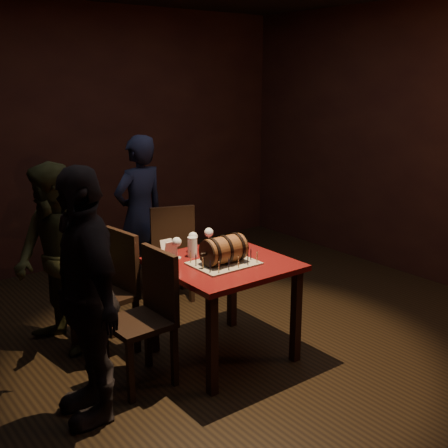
# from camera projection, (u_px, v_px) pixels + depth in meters

# --- Properties ---
(room_shell) EXTENTS (5.04, 5.04, 2.80)m
(room_shell) POSITION_uv_depth(u_px,v_px,m) (228.00, 167.00, 4.16)
(room_shell) COLOR black
(room_shell) RESTS_ON ground
(pub_table) EXTENTS (0.90, 0.90, 0.75)m
(pub_table) POSITION_uv_depth(u_px,v_px,m) (223.00, 276.00, 4.10)
(pub_table) COLOR #4D0C0E
(pub_table) RESTS_ON ground
(cake_board) EXTENTS (0.45, 0.35, 0.01)m
(cake_board) POSITION_uv_depth(u_px,v_px,m) (224.00, 263.00, 4.01)
(cake_board) COLOR gray
(cake_board) RESTS_ON pub_table
(barrel_cake) EXTENTS (0.36, 0.21, 0.21)m
(barrel_cake) POSITION_uv_depth(u_px,v_px,m) (224.00, 250.00, 3.98)
(barrel_cake) COLOR brown
(barrel_cake) RESTS_ON cake_board
(birthday_candles) EXTENTS (0.40, 0.30, 0.09)m
(birthday_candles) POSITION_uv_depth(u_px,v_px,m) (224.00, 257.00, 3.99)
(birthday_candles) COLOR #D3BD7E
(birthday_candles) RESTS_ON cake_board
(wine_glass_left) EXTENTS (0.07, 0.07, 0.16)m
(wine_glass_left) POSITION_uv_depth(u_px,v_px,m) (177.00, 243.00, 4.11)
(wine_glass_left) COLOR silver
(wine_glass_left) RESTS_ON pub_table
(wine_glass_mid) EXTENTS (0.07, 0.07, 0.16)m
(wine_glass_mid) POSITION_uv_depth(u_px,v_px,m) (193.00, 238.00, 4.25)
(wine_glass_mid) COLOR silver
(wine_glass_mid) RESTS_ON pub_table
(wine_glass_right) EXTENTS (0.07, 0.07, 0.16)m
(wine_glass_right) POSITION_uv_depth(u_px,v_px,m) (209.00, 233.00, 4.36)
(wine_glass_right) COLOR silver
(wine_glass_right) RESTS_ON pub_table
(pint_of_ale) EXTENTS (0.07, 0.07, 0.15)m
(pint_of_ale) POSITION_uv_depth(u_px,v_px,m) (192.00, 247.00, 4.16)
(pint_of_ale) COLOR silver
(pint_of_ale) RESTS_ON pub_table
(menu_card) EXTENTS (0.10, 0.05, 0.13)m
(menu_card) POSITION_uv_depth(u_px,v_px,m) (169.00, 249.00, 4.14)
(menu_card) COLOR white
(menu_card) RESTS_ON pub_table
(chair_back) EXTENTS (0.51, 0.51, 0.93)m
(chair_back) POSITION_uv_depth(u_px,v_px,m) (171.00, 247.00, 5.17)
(chair_back) COLOR black
(chair_back) RESTS_ON ground
(chair_left_rear) EXTENTS (0.44, 0.44, 0.93)m
(chair_left_rear) POSITION_uv_depth(u_px,v_px,m) (112.00, 285.00, 4.24)
(chair_left_rear) COLOR black
(chair_left_rear) RESTS_ON ground
(chair_left_front) EXTENTS (0.41, 0.41, 0.93)m
(chair_left_front) POSITION_uv_depth(u_px,v_px,m) (148.00, 310.00, 3.79)
(chair_left_front) COLOR black
(chair_left_front) RESTS_ON ground
(person_back) EXTENTS (0.60, 0.44, 1.53)m
(person_back) POSITION_uv_depth(u_px,v_px,m) (140.00, 215.00, 5.37)
(person_back) COLOR #181B31
(person_back) RESTS_ON ground
(person_left_rear) EXTENTS (0.67, 0.79, 1.45)m
(person_left_rear) POSITION_uv_depth(u_px,v_px,m) (56.00, 260.00, 4.18)
(person_left_rear) COLOR #37381C
(person_left_rear) RESTS_ON ground
(person_left_front) EXTENTS (0.51, 0.97, 1.58)m
(person_left_front) POSITION_uv_depth(u_px,v_px,m) (86.00, 296.00, 3.34)
(person_left_front) COLOR black
(person_left_front) RESTS_ON ground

